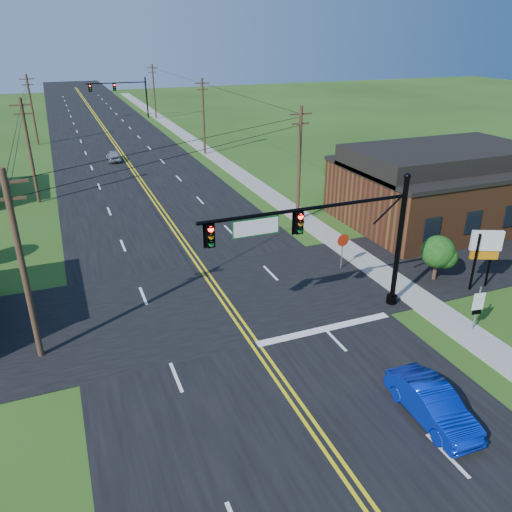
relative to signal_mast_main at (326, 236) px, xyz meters
name	(u,v)px	position (x,y,z in m)	size (l,w,h in m)	color
ground	(322,448)	(-4.34, -8.00, -4.75)	(260.00, 260.00, 0.00)	#224012
road_main	(123,157)	(-4.34, 42.00, -4.73)	(16.00, 220.00, 0.04)	black
road_cross	(220,299)	(-4.34, 4.00, -4.73)	(70.00, 10.00, 0.04)	black
sidewalk	(231,168)	(6.16, 32.00, -4.71)	(2.00, 160.00, 0.08)	gray
signal_mast_main	(326,236)	(0.00, 0.00, 0.00)	(11.30, 0.60, 7.48)	black
signal_mast_far	(121,92)	(0.10, 72.00, -0.20)	(10.98, 0.60, 7.48)	black
brick_building	(437,193)	(15.66, 10.00, -2.40)	(14.20, 11.20, 4.70)	#5C331A
utility_pole_left_a	(22,265)	(-13.84, 2.00, -0.03)	(1.80, 0.28, 9.00)	#3E2D1C
utility_pole_left_b	(29,150)	(-13.84, 27.00, -0.03)	(1.80, 0.28, 9.00)	#3E2D1C
utility_pole_left_c	(32,109)	(-13.84, 54.00, -0.03)	(1.80, 0.28, 9.00)	#3E2D1C
utility_pole_right_a	(299,163)	(5.46, 14.00, -0.03)	(1.80, 0.28, 9.00)	#3E2D1C
utility_pole_right_b	(203,115)	(5.46, 40.00, -0.03)	(1.80, 0.28, 9.00)	#3E2D1C
utility_pole_right_c	(154,91)	(5.46, 70.00, -0.03)	(1.80, 0.28, 9.00)	#3E2D1C
tree_right_back	(341,170)	(11.66, 18.00, -2.15)	(3.00, 3.00, 4.10)	#3E2D1C
shrub_corner	(438,252)	(8.66, 1.50, -2.90)	(2.00, 2.00, 2.86)	#3E2D1C
blue_car	(432,405)	(0.34, -8.24, -4.03)	(1.52, 4.35, 1.43)	#0722A8
distant_car	(114,156)	(-5.55, 40.44, -4.11)	(1.50, 3.73, 1.27)	#ABABB0
route_sign	(478,305)	(6.66, -3.86, -3.31)	(0.62, 0.15, 2.48)	slate
stop_sign	(343,244)	(4.16, 4.97, -3.01)	(0.86, 0.11, 2.41)	slate
pylon_sign	(485,247)	(10.31, -0.38, -2.08)	(1.73, 0.94, 3.65)	black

